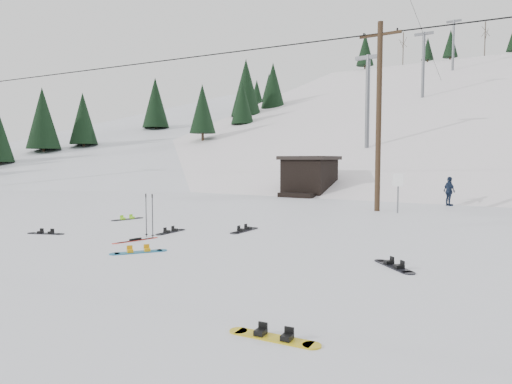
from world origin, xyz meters
The scene contains 21 objects.
ground centered at (0.00, 0.00, 0.00)m, with size 200.00×200.00×0.00m, color white.
ski_slope centered at (0.00, 55.00, -12.00)m, with size 60.00×75.00×45.00m, color white.
ridge_left centered at (-36.00, 48.00, -11.00)m, with size 34.00×85.00×38.00m, color white.
treeline_left centered at (-34.00, 40.00, 0.00)m, with size 20.00×64.00×10.00m, color black, non-canonical shape.
treeline_crest centered at (0.00, 86.00, 0.00)m, with size 50.00×6.00×10.00m, color black, non-canonical shape.
utility_pole centered at (2.00, 14.00, 4.68)m, with size 2.00×0.26×9.00m.
trail_sign centered at (3.10, 13.58, 1.27)m, with size 0.50×0.09×1.85m.
lift_hut centered at (-5.00, 20.94, 1.36)m, with size 3.40×4.10×2.75m.
lift_tower_near centered at (-4.00, 30.00, 7.86)m, with size 2.20×0.36×8.00m.
lift_tower_mid centered at (-4.00, 50.00, 14.36)m, with size 2.20×0.36×8.00m.
lift_tower_far centered at (-4.00, 70.00, 20.86)m, with size 2.20×0.36×8.00m.
hero_snowboard centered at (-0.25, 0.72, 0.03)m, with size 0.99×1.29×0.11m.
hero_skis centered at (-1.67, 1.91, 0.02)m, with size 0.39×1.52×0.08m.
ski_poles centered at (-1.82, 2.65, 0.71)m, with size 0.38×0.10×1.39m.
board_scatter_a centered at (-5.21, 1.23, 0.02)m, with size 1.27×0.65×0.09m.
board_scatter_b centered at (-1.90, 3.72, 0.03)m, with size 0.38×1.46×0.10m.
board_scatter_c centered at (-5.78, 5.28, 0.03)m, with size 0.50×1.45×0.10m.
board_scatter_d centered at (5.97, 2.70, 0.03)m, with size 1.18×1.15×0.11m.
board_scatter_e centered at (5.75, -2.44, 0.02)m, with size 1.37×0.35×0.10m.
board_scatter_f centered at (0.06, 5.33, 0.03)m, with size 0.39×1.64×0.12m.
skier_navy centered at (4.51, 18.55, 0.79)m, with size 0.93×0.39×1.58m, color #152036.
Camera 1 is at (8.83, -7.75, 2.46)m, focal length 32.00 mm.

